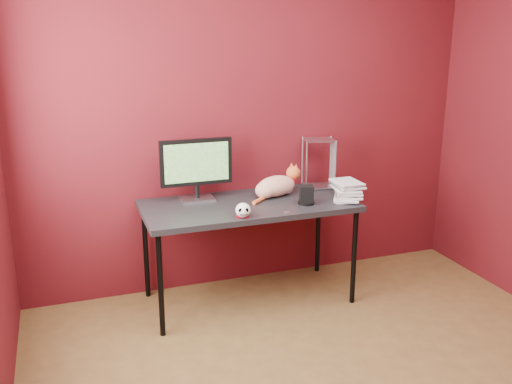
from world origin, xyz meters
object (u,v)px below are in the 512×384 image
object	(u,v)px
desk	(249,210)
speaker	(306,195)
skull_mug	(243,210)
book_stack	(339,100)
monitor	(196,166)
cat	(276,186)

from	to	relation	value
desk	speaker	size ratio (longest dim) A/B	11.26
skull_mug	speaker	bearing A→B (deg)	29.20
speaker	book_stack	world-z (taller)	book_stack
monitor	book_stack	distance (m)	1.10
skull_mug	speaker	xyz separation A→B (m)	(0.51, 0.14, 0.01)
monitor	cat	xyz separation A→B (m)	(0.57, -0.09, -0.17)
desk	speaker	xyz separation A→B (m)	(0.38, -0.16, 0.11)
skull_mug	book_stack	size ratio (longest dim) A/B	0.07
skull_mug	desk	bearing A→B (deg)	79.42
desk	cat	world-z (taller)	cat
monitor	cat	bearing A→B (deg)	-8.75
cat	monitor	bearing A→B (deg)	154.80
desk	book_stack	world-z (taller)	book_stack
skull_mug	book_stack	world-z (taller)	book_stack
desk	skull_mug	distance (m)	0.34
cat	book_stack	xyz separation A→B (m)	(0.38, -0.20, 0.64)
monitor	cat	size ratio (longest dim) A/B	1.17
monitor	cat	world-z (taller)	monitor
desk	monitor	world-z (taller)	monitor
desk	monitor	xyz separation A→B (m)	(-0.33, 0.19, 0.30)
desk	skull_mug	world-z (taller)	skull_mug
book_stack	desk	bearing A→B (deg)	170.28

